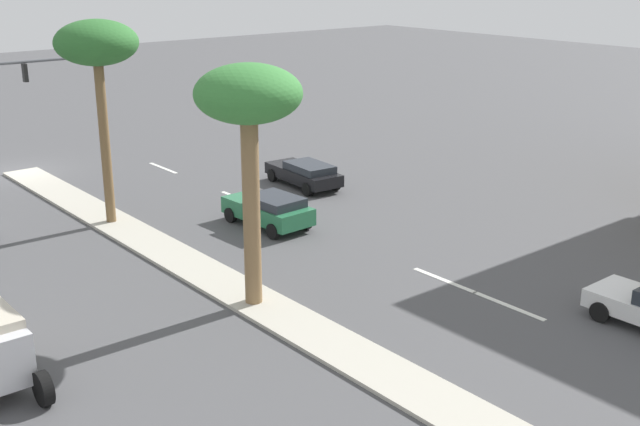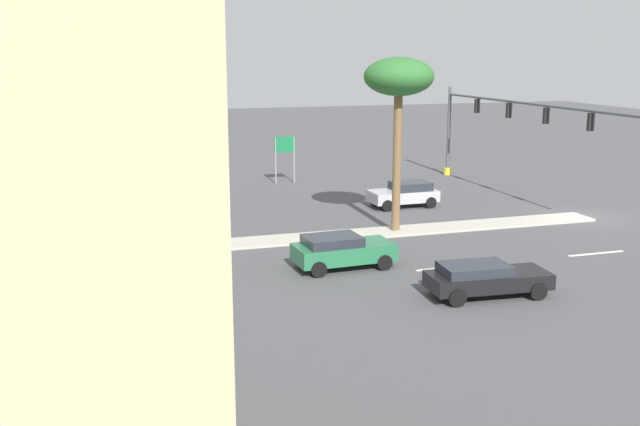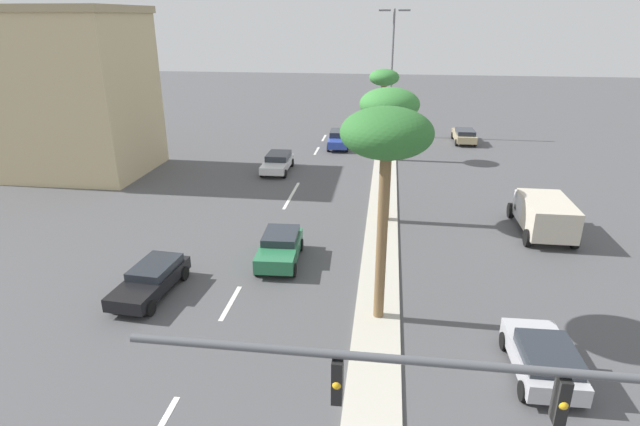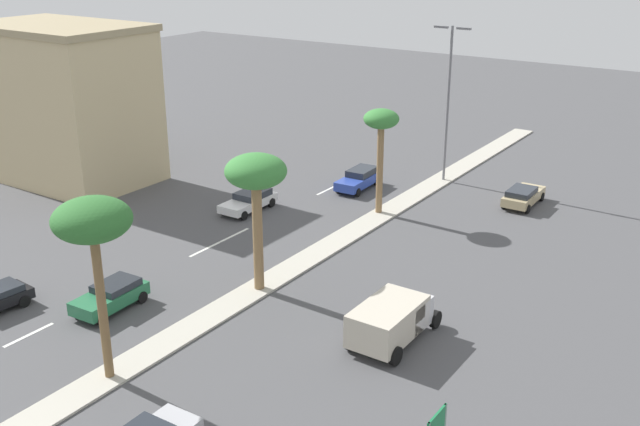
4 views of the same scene
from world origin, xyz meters
TOP-DOWN VIEW (x-y plane):
  - ground_plane at (0.00, 24.68)m, footprint 160.00×160.00m
  - median_curb at (0.00, 31.74)m, footprint 1.80×63.47m
  - lane_stripe_leading at (-6.15, 11.18)m, footprint 0.20×2.80m
  - lane_stripe_inboard at (-6.15, 23.88)m, footprint 0.20×2.80m
  - lane_stripe_far at (-6.15, 26.63)m, footprint 0.20×2.80m
  - lane_stripe_mid at (-6.15, 37.61)m, footprint 0.20×2.80m
  - lane_stripe_near at (-6.15, 42.87)m, footprint 0.20×2.80m
  - commercial_building at (-24.76, 28.83)m, footprint 13.62×8.68m
  - palm_tree_mid at (0.04, 10.85)m, footprint 3.29×3.29m
  - palm_tree_trailing at (0.11, 21.36)m, footprint 3.27×3.27m
  - palm_tree_right at (-0.38, 35.36)m, footprint 2.40×2.40m
  - street_lamp_far at (0.21, 44.57)m, footprint 2.90×0.24m
  - sedan_tan_near at (7.34, 42.59)m, footprint 1.96×4.43m
  - sedan_white_trailing at (-8.28, 30.84)m, footprint 2.01×4.52m
  - sedan_blue_leading at (-4.35, 39.25)m, footprint 2.05×4.59m
  - sedan_green_mid at (-4.88, 15.33)m, footprint 2.12×4.12m
  - box_truck at (8.78, 20.63)m, footprint 2.63×5.30m

SIDE VIEW (x-z plane):
  - ground_plane at x=0.00m, z-range 0.00..0.00m
  - lane_stripe_leading at x=-6.15m, z-range 0.00..0.01m
  - lane_stripe_inboard at x=-6.15m, z-range 0.00..0.01m
  - lane_stripe_far at x=-6.15m, z-range 0.00..0.01m
  - lane_stripe_mid at x=-6.15m, z-range 0.00..0.01m
  - lane_stripe_near at x=-6.15m, z-range 0.00..0.01m
  - median_curb at x=0.00m, z-range 0.00..0.12m
  - sedan_white_trailing at x=-8.28m, z-range 0.06..1.38m
  - sedan_tan_near at x=7.34m, z-range 0.06..1.41m
  - sedan_green_mid at x=-4.88m, z-range 0.06..1.44m
  - sedan_blue_leading at x=-4.35m, z-range 0.05..1.53m
  - box_truck at x=8.78m, z-range 0.16..2.25m
  - commercial_building at x=-24.76m, z-range 0.01..12.04m
  - palm_tree_right at x=-0.38m, z-range 2.60..9.88m
  - palm_tree_trailing at x=0.11m, z-range 2.71..10.31m
  - street_lamp_far at x=0.21m, z-range 0.99..12.84m
  - palm_tree_mid at x=0.04m, z-range 3.14..11.41m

